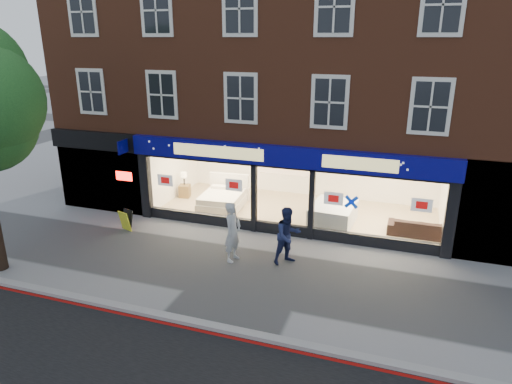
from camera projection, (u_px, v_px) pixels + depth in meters
The scene contains 12 objects.
ground at pixel (254, 274), 13.72m from camera, with size 120.00×120.00×0.00m, color gray.
kerb_line at pixel (212, 334), 10.94m from camera, with size 60.00×0.10×0.01m, color #8C0A07.
kerb_stone at pixel (215, 327), 11.11m from camera, with size 60.00×0.25×0.12m, color gray.
showroom_floor at pixel (296, 212), 18.41m from camera, with size 11.00×4.50×0.10m, color tan.
building at pixel (311, 39), 17.79m from camera, with size 19.00×8.26×10.30m.
display_bed at pixel (223, 199), 18.83m from camera, with size 1.83×2.17×1.16m.
bedside_table at pixel (185, 191), 19.92m from camera, with size 0.45×0.45×0.55m, color brown.
mattress_stack at pixel (333, 214), 17.04m from camera, with size 1.65×2.02×0.75m.
sofa at pixel (417, 227), 16.05m from camera, with size 2.02×0.79×0.59m, color black.
a_board at pixel (126, 220), 16.71m from camera, with size 0.50×0.32×0.77m, color gold.
pedestrian_grey at pixel (233, 232), 14.27m from camera, with size 0.71×0.46×1.94m, color #B4B8BD.
pedestrian_blue at pixel (288, 236), 14.12m from camera, with size 0.90×0.70×1.84m, color #1A2149.
Camera 1 is at (3.98, -11.52, 6.76)m, focal length 32.00 mm.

